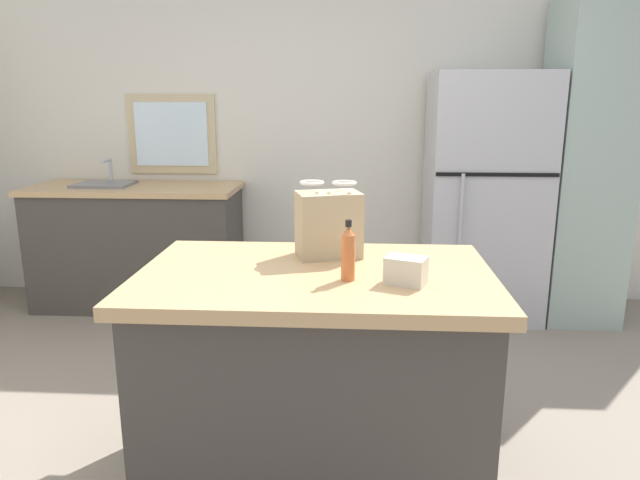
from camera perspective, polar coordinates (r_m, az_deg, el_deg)
The scene contains 9 objects.
ground at distance 2.69m, azimuth -1.04°, elevation -21.36°, with size 6.84×6.84×0.00m, color gray.
back_wall at distance 4.54m, azimuth 1.04°, elevation 11.16°, with size 5.70×0.13×2.68m.
kitchen_island at distance 2.44m, azimuth -0.44°, elevation -13.01°, with size 1.37×0.90×0.89m.
refrigerator at distance 4.28m, azimuth 15.73°, elevation 4.00°, with size 0.80×0.69×1.71m.
tall_cabinet at distance 4.44m, azimuth 24.44°, elevation 6.74°, with size 0.50×0.62×2.19m.
sink_counter at distance 4.60m, azimuth -17.37°, elevation -0.43°, with size 1.52×0.63×1.10m.
shopping_bag at distance 2.45m, azimuth 0.84°, elevation 1.60°, with size 0.30×0.24×0.32m.
small_box at distance 2.13m, azimuth 8.38°, elevation -2.98°, with size 0.14×0.10×0.10m, color beige.
bottle at distance 2.14m, azimuth 2.76°, elevation -1.32°, with size 0.05×0.05×0.23m.
Camera 1 is at (0.18, -2.19, 1.55)m, focal length 32.80 mm.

